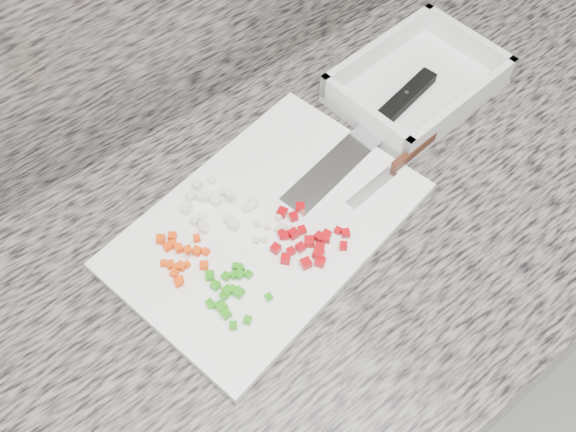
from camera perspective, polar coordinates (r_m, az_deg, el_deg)
name	(u,v)px	position (r m, az deg, el deg)	size (l,w,h in m)	color
cabinet	(247,405)	(1.27, -3.64, -16.40)	(3.92, 0.62, 0.86)	beige
countertop	(229,298)	(0.85, -5.26, -7.29)	(3.96, 0.64, 0.04)	#68645C
cutting_board	(267,225)	(0.87, -1.85, -0.81)	(0.41, 0.27, 0.01)	white
carrot_pile	(180,256)	(0.84, -9.56, -3.54)	(0.07, 0.08, 0.02)	#F04005
onion_pile	(214,205)	(0.88, -6.61, 0.96)	(0.09, 0.10, 0.02)	silver
green_pepper_pile	(229,292)	(0.81, -5.31, -6.77)	(0.07, 0.09, 0.01)	#22930D
red_pepper_pile	(307,240)	(0.84, 1.69, -2.18)	(0.10, 0.11, 0.01)	#AB020A
garlic_pile	(274,231)	(0.85, -1.26, -1.31)	(0.06, 0.05, 0.01)	beige
chef_knife	(383,119)	(0.98, 8.47, 8.51)	(0.33, 0.09, 0.02)	silver
paring_knife	(403,160)	(0.93, 10.23, 4.92)	(0.18, 0.03, 0.02)	silver
tray	(417,84)	(1.04, 11.40, 11.42)	(0.26, 0.20, 0.05)	silver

